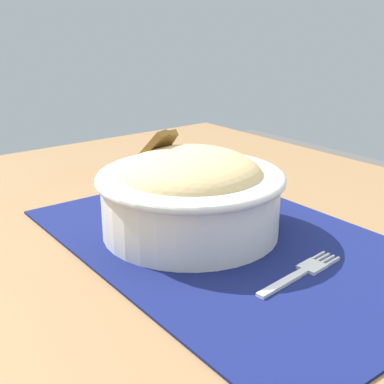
{
  "coord_description": "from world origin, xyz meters",
  "views": [
    {
      "loc": [
        0.38,
        -0.35,
        1.03
      ],
      "look_at": [
        -0.07,
        0.0,
        0.83
      ],
      "focal_mm": 47.78,
      "sensor_mm": 36.0,
      "label": 1
    }
  ],
  "objects": [
    {
      "name": "table",
      "position": [
        0.0,
        0.0,
        0.7
      ],
      "size": [
        1.14,
        0.88,
        0.78
      ],
      "color": "olive",
      "rests_on": "ground_plane"
    },
    {
      "name": "fork",
      "position": [
        0.09,
        0.02,
        0.78
      ],
      "size": [
        0.03,
        0.12,
        0.0
      ],
      "color": "silver",
      "rests_on": "placemat"
    },
    {
      "name": "bowl",
      "position": [
        -0.07,
        0.0,
        0.83
      ],
      "size": [
        0.24,
        0.24,
        0.12
      ],
      "color": "silver",
      "rests_on": "placemat"
    },
    {
      "name": "placemat",
      "position": [
        -0.01,
        0.02,
        0.78
      ],
      "size": [
        0.48,
        0.32,
        0.0
      ],
      "primitive_type": "cube",
      "rotation": [
        0.0,
        0.0,
        -0.01
      ],
      "color": "#11194C",
      "rests_on": "table"
    }
  ]
}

